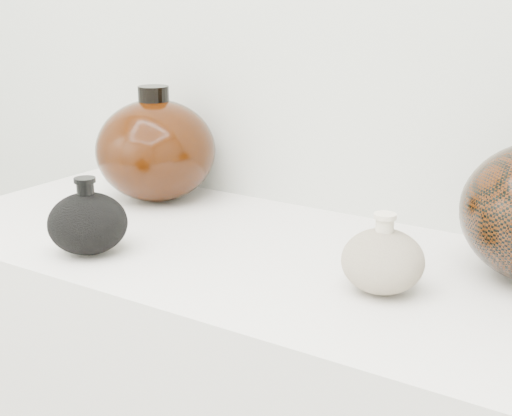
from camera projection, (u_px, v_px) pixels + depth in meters
The scene contains 3 objects.
black_gourd_vase at pixel (88, 223), 1.10m from camera, with size 0.16×0.16×0.12m.
cream_gourd_vase at pixel (383, 260), 0.96m from camera, with size 0.14×0.14×0.11m.
left_round_pot at pixel (156, 150), 1.37m from camera, with size 0.28×0.28×0.22m.
Camera 1 is at (0.57, 0.06, 1.29)m, focal length 50.00 mm.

